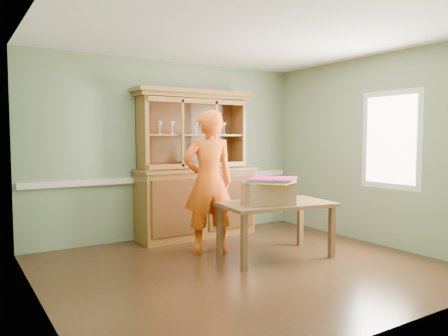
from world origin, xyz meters
TOP-DOWN VIEW (x-y plane):
  - floor at (0.00, 0.00)m, footprint 4.50×4.50m
  - ceiling at (0.00, 0.00)m, footprint 4.50×4.50m
  - wall_back at (0.00, 2.00)m, footprint 4.50×0.00m
  - wall_left at (-2.25, 0.00)m, footprint 0.00×4.00m
  - wall_right at (2.25, 0.00)m, footprint 0.00×4.00m
  - wall_front at (0.00, -2.00)m, footprint 4.50×0.00m
  - chair_rail at (0.00, 1.98)m, footprint 4.41×0.05m
  - framed_map at (-2.23, 0.30)m, footprint 0.03×0.60m
  - window_panel at (2.23, -0.30)m, footprint 0.03×0.96m
  - china_hutch at (0.29, 1.74)m, footprint 1.91×0.63m
  - dining_table at (0.60, 0.17)m, footprint 1.51×1.02m
  - cardboard_box at (0.44, 0.13)m, footprint 0.72×0.65m
  - kite_stack at (0.46, 0.08)m, footprint 0.77×0.77m
  - person at (-0.02, 0.81)m, footprint 0.78×0.61m

SIDE VIEW (x-z plane):
  - floor at x=0.00m, z-range 0.00..0.00m
  - dining_table at x=0.60m, z-range 0.27..0.97m
  - china_hutch at x=0.29m, z-range -0.34..1.91m
  - cardboard_box at x=0.44m, z-range 0.70..0.98m
  - chair_rail at x=0.00m, z-range 0.86..0.94m
  - person at x=-0.02m, z-range 0.00..1.89m
  - kite_stack at x=0.46m, z-range 0.98..1.03m
  - wall_back at x=0.00m, z-range -0.90..3.60m
  - wall_left at x=-2.25m, z-range -0.65..3.35m
  - wall_right at x=2.25m, z-range -0.65..3.35m
  - wall_front at x=0.00m, z-range -0.90..3.60m
  - window_panel at x=2.23m, z-range 0.82..2.18m
  - framed_map at x=-2.23m, z-range 1.32..1.78m
  - ceiling at x=0.00m, z-range 2.70..2.70m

